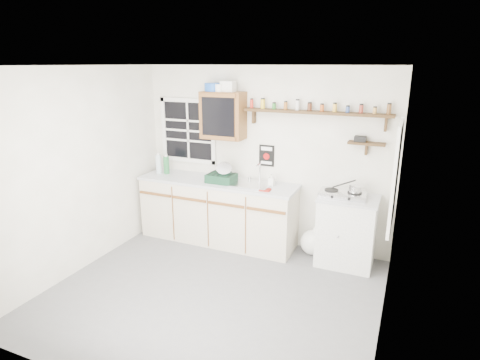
% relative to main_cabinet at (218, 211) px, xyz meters
% --- Properties ---
extents(room, '(3.64, 3.24, 2.54)m').
position_rel_main_cabinet_xyz_m(room, '(0.58, -1.30, 0.79)').
color(room, '#59595B').
rests_on(room, ground).
extents(main_cabinet, '(2.31, 0.63, 0.92)m').
position_rel_main_cabinet_xyz_m(main_cabinet, '(0.00, 0.00, 0.00)').
color(main_cabinet, beige).
rests_on(main_cabinet, floor).
extents(right_cabinet, '(0.73, 0.57, 0.91)m').
position_rel_main_cabinet_xyz_m(right_cabinet, '(1.83, 0.03, -0.01)').
color(right_cabinet, beige).
rests_on(right_cabinet, floor).
extents(sink, '(0.52, 0.44, 0.29)m').
position_rel_main_cabinet_xyz_m(sink, '(0.54, 0.01, 0.47)').
color(sink, silver).
rests_on(sink, main_cabinet).
extents(upper_cabinet, '(0.60, 0.32, 0.65)m').
position_rel_main_cabinet_xyz_m(upper_cabinet, '(0.03, 0.14, 1.36)').
color(upper_cabinet, '#5D2E17').
rests_on(upper_cabinet, wall_back).
extents(upper_cabinet_clutter, '(0.44, 0.24, 0.14)m').
position_rel_main_cabinet_xyz_m(upper_cabinet_clutter, '(-0.02, 0.14, 1.75)').
color(upper_cabinet_clutter, '#1A4DAD').
rests_on(upper_cabinet_clutter, upper_cabinet).
extents(spice_shelf, '(1.91, 0.18, 0.35)m').
position_rel_main_cabinet_xyz_m(spice_shelf, '(1.30, 0.21, 1.47)').
color(spice_shelf, '#311E0D').
rests_on(spice_shelf, wall_back).
extents(secondary_shelf, '(0.45, 0.16, 0.24)m').
position_rel_main_cabinet_xyz_m(secondary_shelf, '(1.94, 0.22, 1.12)').
color(secondary_shelf, '#311E0D').
rests_on(secondary_shelf, wall_back).
extents(warning_sign, '(0.22, 0.02, 0.30)m').
position_rel_main_cabinet_xyz_m(warning_sign, '(0.63, 0.29, 0.82)').
color(warning_sign, black).
rests_on(warning_sign, wall_back).
extents(window_back, '(0.93, 0.03, 0.98)m').
position_rel_main_cabinet_xyz_m(window_back, '(-0.62, 0.29, 1.09)').
color(window_back, black).
rests_on(window_back, wall_back).
extents(window_right, '(0.03, 0.78, 1.08)m').
position_rel_main_cabinet_xyz_m(window_right, '(2.37, -0.75, 0.99)').
color(window_right, black).
rests_on(window_right, wall_back).
extents(water_bottles, '(0.20, 0.12, 0.31)m').
position_rel_main_cabinet_xyz_m(water_bottles, '(-0.93, 0.02, 0.60)').
color(water_bottles, silver).
rests_on(water_bottles, main_cabinet).
extents(dish_rack, '(0.39, 0.30, 0.29)m').
position_rel_main_cabinet_xyz_m(dish_rack, '(0.10, -0.04, 0.55)').
color(dish_rack, '#10311F').
rests_on(dish_rack, main_cabinet).
extents(soap_bottle, '(0.08, 0.08, 0.17)m').
position_rel_main_cabinet_xyz_m(soap_bottle, '(0.79, 0.07, 0.54)').
color(soap_bottle, white).
rests_on(soap_bottle, main_cabinet).
extents(rag, '(0.14, 0.12, 0.02)m').
position_rel_main_cabinet_xyz_m(rag, '(0.78, -0.16, 0.47)').
color(rag, maroon).
rests_on(rag, main_cabinet).
extents(hotplate, '(0.58, 0.33, 0.08)m').
position_rel_main_cabinet_xyz_m(hotplate, '(1.76, 0.01, 0.49)').
color(hotplate, silver).
rests_on(hotplate, right_cabinet).
extents(saucepan, '(0.36, 0.16, 0.16)m').
position_rel_main_cabinet_xyz_m(saucepan, '(1.89, 0.01, 0.57)').
color(saucepan, silver).
rests_on(saucepan, hotplate).
extents(trash_bag, '(0.37, 0.34, 0.43)m').
position_rel_main_cabinet_xyz_m(trash_bag, '(1.39, 0.10, -0.28)').
color(trash_bag, white).
rests_on(trash_bag, floor).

